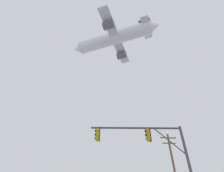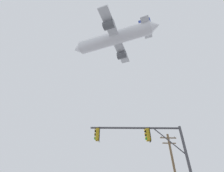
% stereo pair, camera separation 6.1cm
% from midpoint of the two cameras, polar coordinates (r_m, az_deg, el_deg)
% --- Properties ---
extents(signal_pole_near, '(6.98, 0.65, 5.94)m').
position_cam_midpoint_polar(signal_pole_near, '(12.79, 13.31, -19.56)').
color(signal_pole_near, '#4C4C51').
rests_on(signal_pole_near, ground).
extents(utility_pole, '(2.20, 0.28, 8.58)m').
position_cam_midpoint_polar(utility_pole, '(23.25, 20.91, -25.06)').
color(utility_pole, brown).
rests_on(utility_pole, ground).
extents(airplane, '(27.68, 21.37, 7.86)m').
position_cam_midpoint_polar(airplane, '(53.41, 0.60, 16.41)').
color(airplane, white).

